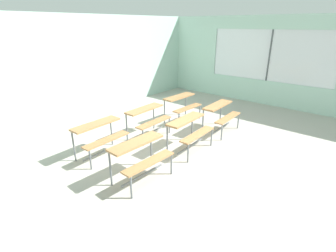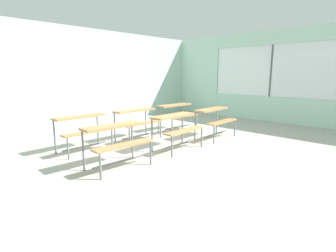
{
  "view_description": "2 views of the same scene",
  "coord_description": "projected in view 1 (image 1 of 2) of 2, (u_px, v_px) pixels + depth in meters",
  "views": [
    {
      "loc": [
        -4.09,
        -2.62,
        2.71
      ],
      "look_at": [
        0.19,
        1.0,
        0.45
      ],
      "focal_mm": 27.14,
      "sensor_mm": 36.0,
      "label": 1
    },
    {
      "loc": [
        -3.8,
        -3.3,
        1.6
      ],
      "look_at": [
        0.57,
        1.0,
        0.38
      ],
      "focal_mm": 28.0,
      "sensor_mm": 36.0,
      "label": 2
    }
  ],
  "objects": [
    {
      "name": "desk_bench_r1c0",
      "position": [
        100.0,
        132.0,
        5.42
      ],
      "size": [
        1.12,
        0.62,
        0.74
      ],
      "rotation": [
        0.0,
        0.0,
        0.03
      ],
      "color": "#A87547",
      "rests_on": "ground"
    },
    {
      "name": "desk_bench_r0c0",
      "position": [
        141.0,
        152.0,
        4.57
      ],
      "size": [
        1.12,
        0.63,
        0.74
      ],
      "rotation": [
        0.0,
        0.0,
        -0.03
      ],
      "color": "#A87547",
      "rests_on": "ground"
    },
    {
      "name": "ground",
      "position": [
        198.0,
        160.0,
        5.49
      ],
      "size": [
        10.0,
        9.0,
        0.05
      ],
      "primitive_type": "cube",
      "color": "#ADA89E"
    },
    {
      "name": "wall_right",
      "position": [
        288.0,
        65.0,
        8.4
      ],
      "size": [
        0.12,
        9.0,
        3.0
      ],
      "color": "silver",
      "rests_on": "ground"
    },
    {
      "name": "desk_bench_r0c2",
      "position": [
        221.0,
        112.0,
        6.7
      ],
      "size": [
        1.12,
        0.64,
        0.74
      ],
      "rotation": [
        0.0,
        0.0,
        0.04
      ],
      "color": "#A87547",
      "rests_on": "ground"
    },
    {
      "name": "desk_bench_r1c1",
      "position": [
        148.0,
        116.0,
        6.39
      ],
      "size": [
        1.12,
        0.62,
        0.74
      ],
      "rotation": [
        0.0,
        0.0,
        0.03
      ],
      "color": "#A87547",
      "rests_on": "ground"
    },
    {
      "name": "desk_bench_r0c1",
      "position": [
        190.0,
        127.0,
        5.69
      ],
      "size": [
        1.12,
        0.64,
        0.74
      ],
      "rotation": [
        0.0,
        0.0,
        0.04
      ],
      "color": "#A87547",
      "rests_on": "ground"
    },
    {
      "name": "wall_back",
      "position": [
        75.0,
        67.0,
        7.62
      ],
      "size": [
        10.0,
        0.12,
        3.0
      ],
      "primitive_type": "cube",
      "color": "silver",
      "rests_on": "ground"
    },
    {
      "name": "desk_bench_r1c2",
      "position": [
        182.0,
        102.0,
        7.48
      ],
      "size": [
        1.12,
        0.62,
        0.74
      ],
      "rotation": [
        0.0,
        0.0,
        -0.03
      ],
      "color": "#A87547",
      "rests_on": "ground"
    }
  ]
}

